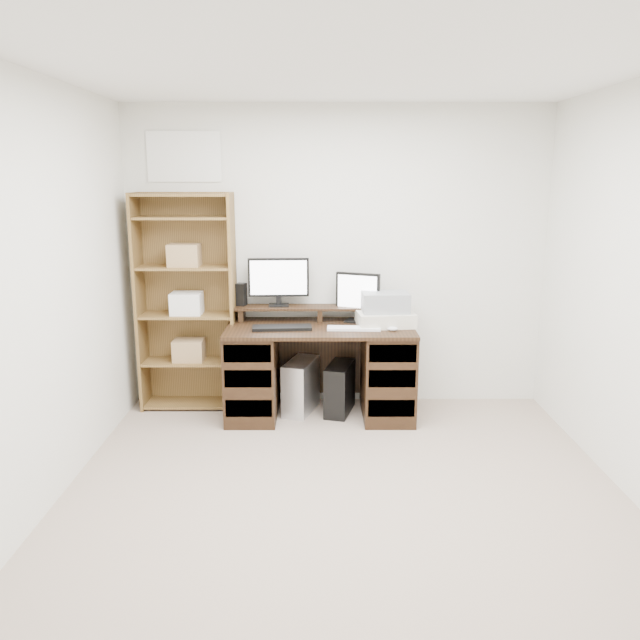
{
  "coord_description": "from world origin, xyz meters",
  "views": [
    {
      "loc": [
        -0.16,
        -3.22,
        1.92
      ],
      "look_at": [
        -0.14,
        1.43,
        0.85
      ],
      "focal_mm": 35.0,
      "sensor_mm": 36.0,
      "label": 1
    }
  ],
  "objects_px": {
    "monitor_small": "(358,295)",
    "tower_silver": "(301,386)",
    "tower_black": "(340,388)",
    "printer": "(385,319)",
    "monitor_wide": "(279,279)",
    "desk": "(320,369)",
    "bookshelf": "(187,301)"
  },
  "relations": [
    {
      "from": "desk",
      "to": "printer",
      "type": "distance_m",
      "value": 0.67
    },
    {
      "from": "desk",
      "to": "bookshelf",
      "type": "xyz_separation_m",
      "value": [
        -1.1,
        0.21,
        0.53
      ]
    },
    {
      "from": "monitor_wide",
      "to": "tower_silver",
      "type": "height_order",
      "value": "monitor_wide"
    },
    {
      "from": "printer",
      "to": "tower_black",
      "type": "bearing_deg",
      "value": 171.35
    },
    {
      "from": "monitor_wide",
      "to": "bookshelf",
      "type": "bearing_deg",
      "value": 179.33
    },
    {
      "from": "desk",
      "to": "tower_silver",
      "type": "bearing_deg",
      "value": 155.88
    },
    {
      "from": "printer",
      "to": "tower_black",
      "type": "distance_m",
      "value": 0.7
    },
    {
      "from": "printer",
      "to": "tower_black",
      "type": "xyz_separation_m",
      "value": [
        -0.36,
        0.01,
        -0.6
      ]
    },
    {
      "from": "tower_silver",
      "to": "monitor_wide",
      "type": "bearing_deg",
      "value": 154.74
    },
    {
      "from": "monitor_wide",
      "to": "printer",
      "type": "relative_size",
      "value": 1.13
    },
    {
      "from": "tower_silver",
      "to": "monitor_small",
      "type": "bearing_deg",
      "value": 28.47
    },
    {
      "from": "tower_silver",
      "to": "tower_black",
      "type": "xyz_separation_m",
      "value": [
        0.32,
        -0.03,
        -0.01
      ]
    },
    {
      "from": "printer",
      "to": "monitor_wide",
      "type": "bearing_deg",
      "value": 160.08
    },
    {
      "from": "desk",
      "to": "tower_silver",
      "type": "height_order",
      "value": "desk"
    },
    {
      "from": "desk",
      "to": "tower_black",
      "type": "relative_size",
      "value": 3.36
    },
    {
      "from": "monitor_small",
      "to": "tower_silver",
      "type": "height_order",
      "value": "monitor_small"
    },
    {
      "from": "printer",
      "to": "bookshelf",
      "type": "relative_size",
      "value": 0.25
    },
    {
      "from": "monitor_wide",
      "to": "tower_black",
      "type": "relative_size",
      "value": 1.13
    },
    {
      "from": "desk",
      "to": "tower_silver",
      "type": "relative_size",
      "value": 3.43
    },
    {
      "from": "desk",
      "to": "printer",
      "type": "height_order",
      "value": "printer"
    },
    {
      "from": "monitor_small",
      "to": "tower_silver",
      "type": "relative_size",
      "value": 0.93
    },
    {
      "from": "monitor_wide",
      "to": "printer",
      "type": "height_order",
      "value": "monitor_wide"
    },
    {
      "from": "monitor_wide",
      "to": "bookshelf",
      "type": "relative_size",
      "value": 0.28
    },
    {
      "from": "printer",
      "to": "bookshelf",
      "type": "bearing_deg",
      "value": 167.17
    },
    {
      "from": "monitor_wide",
      "to": "tower_black",
      "type": "xyz_separation_m",
      "value": [
        0.51,
        -0.19,
        -0.89
      ]
    },
    {
      "from": "monitor_wide",
      "to": "bookshelf",
      "type": "distance_m",
      "value": 0.78
    },
    {
      "from": "monitor_wide",
      "to": "tower_black",
      "type": "height_order",
      "value": "monitor_wide"
    },
    {
      "from": "monitor_wide",
      "to": "printer",
      "type": "xyz_separation_m",
      "value": [
        0.87,
        -0.21,
        -0.29
      ]
    },
    {
      "from": "monitor_wide",
      "to": "monitor_small",
      "type": "xyz_separation_m",
      "value": [
        0.65,
        -0.07,
        -0.12
      ]
    },
    {
      "from": "printer",
      "to": "tower_silver",
      "type": "height_order",
      "value": "printer"
    },
    {
      "from": "desk",
      "to": "bookshelf",
      "type": "bearing_deg",
      "value": 169.07
    },
    {
      "from": "printer",
      "to": "tower_silver",
      "type": "relative_size",
      "value": 1.02
    }
  ]
}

